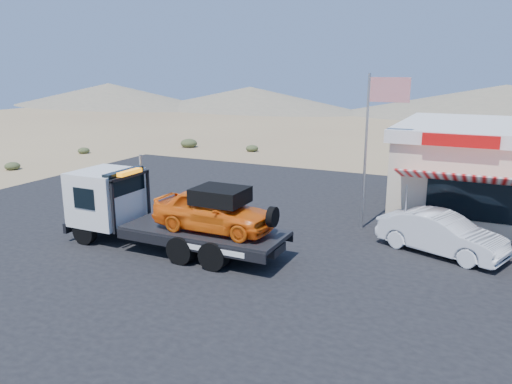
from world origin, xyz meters
TOP-DOWN VIEW (x-y plane):
  - ground at (0.00, 0.00)m, footprint 120.00×120.00m
  - asphalt_lot at (2.00, 3.00)m, footprint 32.00×24.00m
  - tow_truck at (-0.87, -0.71)m, footprint 7.97×2.36m
  - white_sedan at (7.80, 2.90)m, footprint 4.51×2.86m
  - flagpole at (4.93, 4.50)m, footprint 1.55×0.10m
  - desert_scrub at (-14.55, 10.29)m, footprint 27.73×35.86m
  - distant_hills at (-9.77, 55.14)m, footprint 126.00×48.00m

SIDE VIEW (x-z plane):
  - ground at x=0.00m, z-range 0.00..0.00m
  - asphalt_lot at x=2.00m, z-range 0.00..0.02m
  - desert_scrub at x=-14.55m, z-range -0.08..0.64m
  - white_sedan at x=7.80m, z-range 0.02..1.42m
  - tow_truck at x=-0.87m, z-range 0.10..2.77m
  - distant_hills at x=-9.77m, z-range -0.21..3.99m
  - flagpole at x=4.93m, z-range 0.76..6.76m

